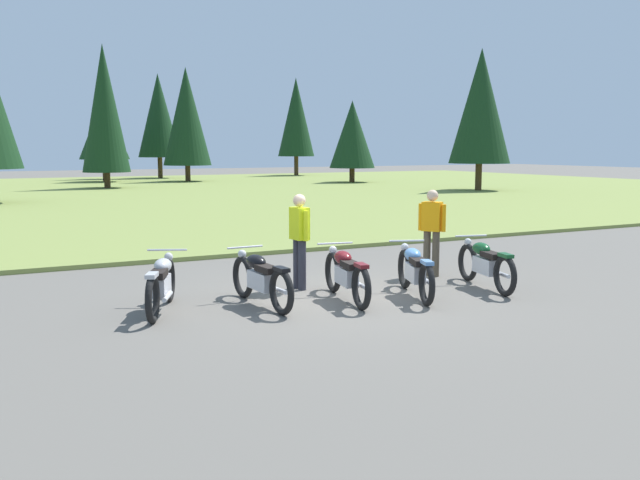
% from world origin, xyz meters
% --- Properties ---
extents(ground_plane, '(140.00, 140.00, 0.00)m').
position_xyz_m(ground_plane, '(0.00, 0.00, 0.00)').
color(ground_plane, '#605B54').
extents(grass_moorland, '(80.00, 44.00, 0.10)m').
position_xyz_m(grass_moorland, '(0.00, 26.82, 0.05)').
color(grass_moorland, olive).
rests_on(grass_moorland, ground).
extents(forest_treeline, '(41.91, 27.09, 8.41)m').
position_xyz_m(forest_treeline, '(8.42, 34.53, 4.50)').
color(forest_treeline, '#47331E').
rests_on(forest_treeline, ground).
extents(motorcycle_silver, '(1.03, 1.94, 0.88)m').
position_xyz_m(motorcycle_silver, '(-2.81, 0.41, 0.44)').
color(motorcycle_silver, black).
rests_on(motorcycle_silver, ground).
extents(motorcycle_black, '(0.62, 2.10, 0.88)m').
position_xyz_m(motorcycle_black, '(-1.32, 0.08, 0.44)').
color(motorcycle_black, black).
rests_on(motorcycle_black, ground).
extents(motorcycle_maroon, '(0.67, 2.08, 0.88)m').
position_xyz_m(motorcycle_maroon, '(0.06, -0.20, 0.44)').
color(motorcycle_maroon, black).
rests_on(motorcycle_maroon, ground).
extents(motorcycle_sky_blue, '(0.92, 2.00, 0.88)m').
position_xyz_m(motorcycle_sky_blue, '(1.23, -0.47, 0.44)').
color(motorcycle_sky_blue, black).
rests_on(motorcycle_sky_blue, ground).
extents(motorcycle_british_green, '(0.75, 2.06, 0.88)m').
position_xyz_m(motorcycle_british_green, '(2.73, -0.47, 0.44)').
color(motorcycle_british_green, black).
rests_on(motorcycle_british_green, ground).
extents(rider_near_row_end, '(0.38, 0.48, 1.67)m').
position_xyz_m(rider_near_row_end, '(2.58, 0.90, 0.95)').
color(rider_near_row_end, '#4C4233').
rests_on(rider_near_row_end, ground).
extents(rider_in_hivis_vest, '(0.24, 0.55, 1.67)m').
position_xyz_m(rider_in_hivis_vest, '(-0.21, 0.97, 0.95)').
color(rider_in_hivis_vest, '#2D2D38').
rests_on(rider_in_hivis_vest, ground).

